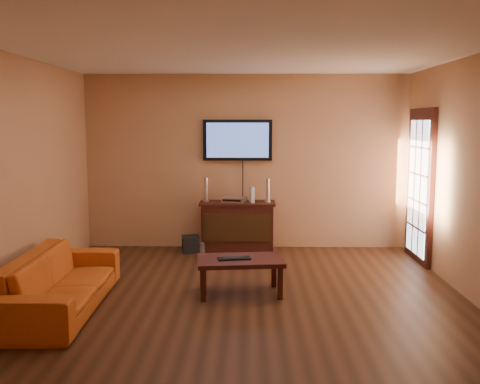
{
  "coord_description": "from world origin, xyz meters",
  "views": [
    {
      "loc": [
        0.05,
        -5.82,
        1.97
      ],
      "look_at": [
        -0.07,
        0.8,
        1.1
      ],
      "focal_mm": 40.0,
      "sensor_mm": 36.0,
      "label": 1
    }
  ],
  "objects_px": {
    "sofa": "(60,272)",
    "bottle": "(202,250)",
    "av_receiver": "(234,199)",
    "subwoofer": "(191,244)",
    "speaker_left": "(206,191)",
    "game_console": "(252,194)",
    "media_console": "(237,226)",
    "television": "(238,140)",
    "keyboard": "(234,258)",
    "coffee_table": "(240,263)",
    "speaker_right": "(268,191)"
  },
  "relations": [
    {
      "from": "speaker_left",
      "to": "av_receiver",
      "type": "bearing_deg",
      "value": -4.68
    },
    {
      "from": "media_console",
      "to": "bottle",
      "type": "xyz_separation_m",
      "value": [
        -0.51,
        -0.43,
        -0.28
      ]
    },
    {
      "from": "television",
      "to": "subwoofer",
      "type": "distance_m",
      "value": 1.75
    },
    {
      "from": "media_console",
      "to": "coffee_table",
      "type": "relative_size",
      "value": 1.12
    },
    {
      "from": "bottle",
      "to": "television",
      "type": "bearing_deg",
      "value": 50.51
    },
    {
      "from": "game_console",
      "to": "sofa",
      "type": "bearing_deg",
      "value": -139.89
    },
    {
      "from": "coffee_table",
      "to": "subwoofer",
      "type": "distance_m",
      "value": 2.15
    },
    {
      "from": "media_console",
      "to": "sofa",
      "type": "distance_m",
      "value": 3.22
    },
    {
      "from": "game_console",
      "to": "subwoofer",
      "type": "xyz_separation_m",
      "value": [
        -0.93,
        -0.11,
        -0.75
      ]
    },
    {
      "from": "sofa",
      "to": "game_console",
      "type": "relative_size",
      "value": 8.53
    },
    {
      "from": "av_receiver",
      "to": "subwoofer",
      "type": "height_order",
      "value": "av_receiver"
    },
    {
      "from": "subwoofer",
      "to": "keyboard",
      "type": "distance_m",
      "value": 2.16
    },
    {
      "from": "speaker_left",
      "to": "bottle",
      "type": "xyz_separation_m",
      "value": [
        -0.02,
        -0.47,
        -0.82
      ]
    },
    {
      "from": "television",
      "to": "keyboard",
      "type": "relative_size",
      "value": 2.7
    },
    {
      "from": "television",
      "to": "av_receiver",
      "type": "bearing_deg",
      "value": -106.63
    },
    {
      "from": "sofa",
      "to": "keyboard",
      "type": "relative_size",
      "value": 5.22
    },
    {
      "from": "coffee_table",
      "to": "keyboard",
      "type": "height_order",
      "value": "keyboard"
    },
    {
      "from": "subwoofer",
      "to": "television",
      "type": "bearing_deg",
      "value": 12.7
    },
    {
      "from": "keyboard",
      "to": "bottle",
      "type": "bearing_deg",
      "value": 106.63
    },
    {
      "from": "av_receiver",
      "to": "speaker_right",
      "type": "bearing_deg",
      "value": 15.29
    },
    {
      "from": "television",
      "to": "speaker_right",
      "type": "distance_m",
      "value": 0.92
    },
    {
      "from": "subwoofer",
      "to": "speaker_left",
      "type": "bearing_deg",
      "value": 26.96
    },
    {
      "from": "media_console",
      "to": "subwoofer",
      "type": "xyz_separation_m",
      "value": [
        -0.71,
        -0.14,
        -0.25
      ]
    },
    {
      "from": "speaker_left",
      "to": "keyboard",
      "type": "xyz_separation_m",
      "value": [
        0.49,
        -2.2,
        -0.5
      ]
    },
    {
      "from": "speaker_right",
      "to": "subwoofer",
      "type": "bearing_deg",
      "value": -172.91
    },
    {
      "from": "keyboard",
      "to": "sofa",
      "type": "bearing_deg",
      "value": -164.46
    },
    {
      "from": "sofa",
      "to": "subwoofer",
      "type": "height_order",
      "value": "sofa"
    },
    {
      "from": "television",
      "to": "sofa",
      "type": "bearing_deg",
      "value": -122.46
    },
    {
      "from": "speaker_right",
      "to": "subwoofer",
      "type": "height_order",
      "value": "speaker_right"
    },
    {
      "from": "media_console",
      "to": "speaker_right",
      "type": "height_order",
      "value": "speaker_right"
    },
    {
      "from": "speaker_right",
      "to": "sofa",
      "type": "bearing_deg",
      "value": -130.44
    },
    {
      "from": "media_console",
      "to": "sofa",
      "type": "bearing_deg",
      "value": -124.19
    },
    {
      "from": "speaker_left",
      "to": "bottle",
      "type": "height_order",
      "value": "speaker_left"
    },
    {
      "from": "sofa",
      "to": "bottle",
      "type": "bearing_deg",
      "value": -31.71
    },
    {
      "from": "coffee_table",
      "to": "sofa",
      "type": "height_order",
      "value": "sofa"
    },
    {
      "from": "coffee_table",
      "to": "game_console",
      "type": "distance_m",
      "value": 2.16
    },
    {
      "from": "coffee_table",
      "to": "bottle",
      "type": "xyz_separation_m",
      "value": [
        -0.59,
        1.69,
        -0.26
      ]
    },
    {
      "from": "speaker_left",
      "to": "game_console",
      "type": "relative_size",
      "value": 1.53
    },
    {
      "from": "speaker_right",
      "to": "av_receiver",
      "type": "height_order",
      "value": "speaker_right"
    },
    {
      "from": "coffee_table",
      "to": "speaker_right",
      "type": "distance_m",
      "value": 2.24
    },
    {
      "from": "media_console",
      "to": "speaker_left",
      "type": "xyz_separation_m",
      "value": [
        -0.48,
        0.04,
        0.54
      ]
    },
    {
      "from": "media_console",
      "to": "subwoofer",
      "type": "relative_size",
      "value": 4.62
    },
    {
      "from": "bottle",
      "to": "sofa",
      "type": "bearing_deg",
      "value": -120.3
    },
    {
      "from": "av_receiver",
      "to": "television",
      "type": "bearing_deg",
      "value": 88.57
    },
    {
      "from": "bottle",
      "to": "game_console",
      "type": "bearing_deg",
      "value": 28.99
    },
    {
      "from": "speaker_left",
      "to": "subwoofer",
      "type": "xyz_separation_m",
      "value": [
        -0.23,
        -0.18,
        -0.8
      ]
    },
    {
      "from": "keyboard",
      "to": "coffee_table",
      "type": "bearing_deg",
      "value": 24.99
    },
    {
      "from": "sofa",
      "to": "subwoofer",
      "type": "relative_size",
      "value": 8.23
    },
    {
      "from": "sofa",
      "to": "speaker_left",
      "type": "xyz_separation_m",
      "value": [
        1.33,
        2.7,
        0.52
      ]
    },
    {
      "from": "television",
      "to": "subwoofer",
      "type": "relative_size",
      "value": 4.26
    }
  ]
}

